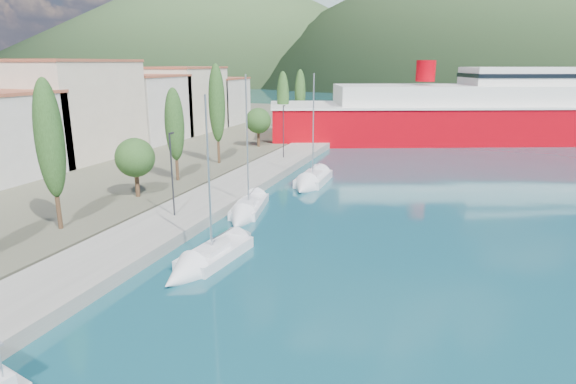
% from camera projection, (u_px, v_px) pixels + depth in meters
% --- Properties ---
extents(ground, '(1400.00, 1400.00, 0.00)m').
position_uv_depth(ground, '(418.00, 107.00, 128.71)').
color(ground, '#164C59').
extents(quay, '(5.00, 88.00, 0.80)m').
position_uv_depth(quay, '(240.00, 184.00, 45.78)').
color(quay, gray).
rests_on(quay, ground).
extents(land_strip, '(70.00, 148.00, 0.70)m').
position_uv_depth(land_strip, '(22.00, 146.00, 67.00)').
color(land_strip, '#565644').
rests_on(land_strip, ground).
extents(town_buildings, '(9.20, 69.20, 11.30)m').
position_uv_depth(town_buildings, '(112.00, 111.00, 61.70)').
color(town_buildings, beige).
rests_on(town_buildings, land_strip).
extents(tree_row, '(3.38, 61.97, 10.85)m').
position_uv_depth(tree_row, '(211.00, 119.00, 51.32)').
color(tree_row, '#47301E').
rests_on(tree_row, land_strip).
extents(lamp_posts, '(0.15, 47.80, 6.06)m').
position_uv_depth(lamp_posts, '(172.00, 171.00, 34.38)').
color(lamp_posts, '#2D2D33').
rests_on(lamp_posts, quay).
extents(sailboat_near, '(3.01, 7.71, 10.80)m').
position_uv_depth(sailboat_near, '(198.00, 265.00, 27.76)').
color(sailboat_near, silver).
rests_on(sailboat_near, ground).
extents(sailboat_mid, '(3.68, 8.33, 11.62)m').
position_uv_depth(sailboat_mid, '(244.00, 214.00, 37.18)').
color(sailboat_mid, silver).
rests_on(sailboat_mid, ground).
extents(sailboat_far, '(2.71, 7.98, 11.65)m').
position_uv_depth(sailboat_far, '(308.00, 184.00, 46.25)').
color(sailboat_far, silver).
rests_on(sailboat_far, ground).
extents(ferry, '(64.03, 35.29, 12.60)m').
position_uv_depth(ferry, '(481.00, 115.00, 73.27)').
color(ferry, '#AC000A').
rests_on(ferry, ground).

